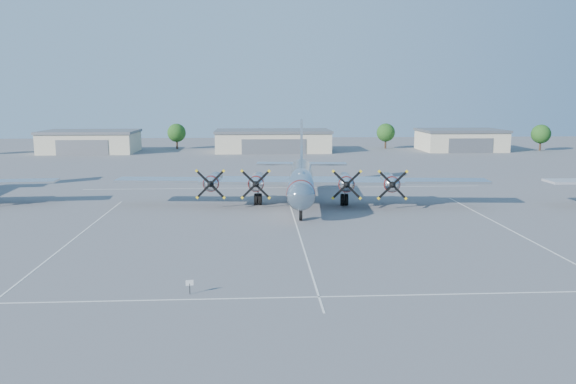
{
  "coord_description": "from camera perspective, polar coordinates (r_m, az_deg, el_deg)",
  "views": [
    {
      "loc": [
        -4.24,
        -58.75,
        13.67
      ],
      "look_at": [
        -0.75,
        2.41,
        3.2
      ],
      "focal_mm": 35.0,
      "sensor_mm": 36.0,
      "label": 1
    }
  ],
  "objects": [
    {
      "name": "tree_far_east",
      "position": [
        156.71,
        24.31,
        5.39
      ],
      "size": [
        4.8,
        4.8,
        6.64
      ],
      "color": "#382619",
      "rests_on": "ground"
    },
    {
      "name": "parking_lines",
      "position": [
        58.76,
        0.97,
        -3.75
      ],
      "size": [
        60.0,
        50.08,
        0.01
      ],
      "color": "silver",
      "rests_on": "ground"
    },
    {
      "name": "info_placard",
      "position": [
        40.23,
        -9.97,
        -9.22
      ],
      "size": [
        0.54,
        0.13,
        1.02
      ],
      "rotation": [
        0.0,
        0.0,
        0.17
      ],
      "color": "black",
      "rests_on": "ground"
    },
    {
      "name": "hangar_east",
      "position": [
        150.49,
        17.13,
        5.1
      ],
      "size": [
        20.6,
        14.6,
        5.4
      ],
      "color": "beige",
      "rests_on": "ground"
    },
    {
      "name": "hangar_center",
      "position": [
        141.2,
        -1.54,
        5.24
      ],
      "size": [
        28.6,
        14.6,
        5.4
      ],
      "color": "beige",
      "rests_on": "ground"
    },
    {
      "name": "tree_west",
      "position": [
        150.49,
        -11.25,
        5.91
      ],
      "size": [
        4.8,
        4.8,
        6.64
      ],
      "color": "#382619",
      "rests_on": "ground"
    },
    {
      "name": "tree_east",
      "position": [
        150.98,
        9.9,
        5.97
      ],
      "size": [
        4.8,
        4.8,
        6.64
      ],
      "color": "#382619",
      "rests_on": "ground"
    },
    {
      "name": "ground",
      "position": [
        60.46,
        0.84,
        -3.37
      ],
      "size": [
        260.0,
        260.0,
        0.0
      ],
      "primitive_type": "plane",
      "color": "#59595C",
      "rests_on": "ground"
    },
    {
      "name": "hangar_west",
      "position": [
        146.9,
        -19.44,
        4.87
      ],
      "size": [
        22.6,
        14.6,
        5.4
      ],
      "color": "beige",
      "rests_on": "ground"
    },
    {
      "name": "main_bomber_b29",
      "position": [
        73.39,
        1.34,
        -1.04
      ],
      "size": [
        49.11,
        35.66,
        10.31
      ],
      "primitive_type": null,
      "rotation": [
        0.0,
        0.0,
        -0.08
      ],
      "color": "silver",
      "rests_on": "ground"
    }
  ]
}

